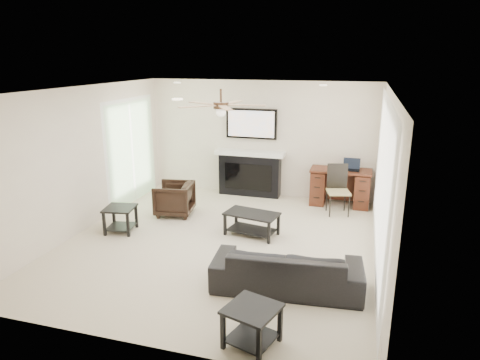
{
  "coord_description": "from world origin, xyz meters",
  "views": [
    {
      "loc": [
        2.14,
        -6.2,
        2.97
      ],
      "look_at": [
        0.26,
        0.25,
        1.03
      ],
      "focal_mm": 32.0,
      "sensor_mm": 36.0,
      "label": 1
    }
  ],
  "objects_px": {
    "coffee_table": "(252,224)",
    "desk": "(340,187)",
    "sofa": "(287,269)",
    "fireplace_unit": "(250,153)",
    "armchair": "(174,199)"
  },
  "relations": [
    {
      "from": "sofa",
      "to": "armchair",
      "type": "distance_m",
      "value": 3.37
    },
    {
      "from": "sofa",
      "to": "coffee_table",
      "type": "bearing_deg",
      "value": -65.85
    },
    {
      "from": "desk",
      "to": "coffee_table",
      "type": "bearing_deg",
      "value": -123.86
    },
    {
      "from": "sofa",
      "to": "armchair",
      "type": "bearing_deg",
      "value": -44.8
    },
    {
      "from": "sofa",
      "to": "coffee_table",
      "type": "relative_size",
      "value": 2.17
    },
    {
      "from": "armchair",
      "to": "coffee_table",
      "type": "height_order",
      "value": "armchair"
    },
    {
      "from": "sofa",
      "to": "fireplace_unit",
      "type": "bearing_deg",
      "value": -73.19
    },
    {
      "from": "sofa",
      "to": "desk",
      "type": "distance_m",
      "value": 3.64
    },
    {
      "from": "sofa",
      "to": "coffee_table",
      "type": "xyz_separation_m",
      "value": [
        -0.9,
        1.6,
        -0.09
      ]
    },
    {
      "from": "coffee_table",
      "to": "desk",
      "type": "relative_size",
      "value": 0.74
    },
    {
      "from": "armchair",
      "to": "desk",
      "type": "bearing_deg",
      "value": 106.38
    },
    {
      "from": "coffee_table",
      "to": "fireplace_unit",
      "type": "height_order",
      "value": "fireplace_unit"
    },
    {
      "from": "armchair",
      "to": "fireplace_unit",
      "type": "height_order",
      "value": "fireplace_unit"
    },
    {
      "from": "fireplace_unit",
      "to": "armchair",
      "type": "bearing_deg",
      "value": -124.41
    },
    {
      "from": "sofa",
      "to": "fireplace_unit",
      "type": "distance_m",
      "value": 4.09
    }
  ]
}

